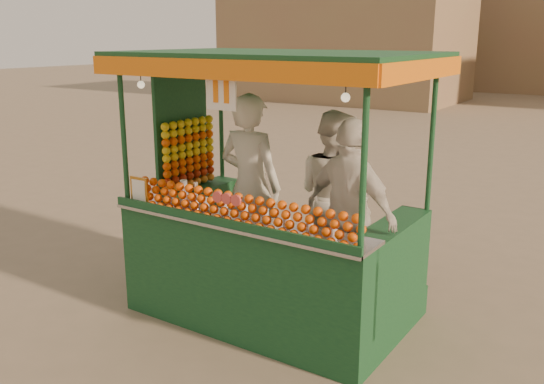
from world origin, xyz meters
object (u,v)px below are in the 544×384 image
Objects in this scene: vendor_middle at (334,195)px; vendor_right at (350,214)px; juice_cart at (262,235)px; vendor_left at (250,186)px.

vendor_middle is 0.68m from vendor_right.
juice_cart is at bearing 75.45° from vendor_middle.
juice_cart is 1.65× the size of vendor_middle.
juice_cart is 0.97m from vendor_right.
juice_cart is 0.87m from vendor_middle.
vendor_right reaches higher than vendor_middle.
juice_cart reaches higher than vendor_middle.
juice_cart reaches higher than vendor_right.
vendor_middle is (0.46, 0.66, 0.33)m from juice_cart.
juice_cart reaches higher than vendor_left.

